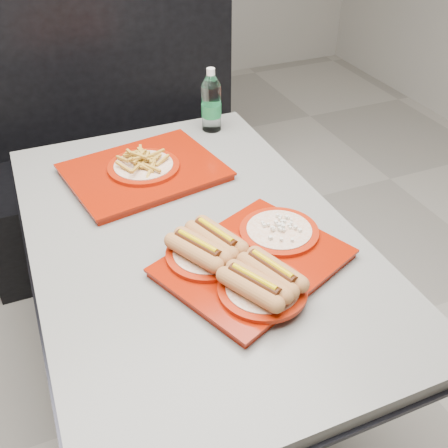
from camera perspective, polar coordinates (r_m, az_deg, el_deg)
name	(u,v)px	position (r m, az deg, el deg)	size (l,w,h in m)	color
ground	(198,389)	(2.07, -2.81, -17.47)	(6.00, 6.00, 0.00)	gray
diner_table	(193,273)	(1.64, -3.41, -5.37)	(0.92, 1.42, 0.75)	black
booth_bench	(118,162)	(2.61, -11.51, 6.65)	(1.30, 0.57, 1.35)	black
tray_near	(248,259)	(1.37, 2.63, -3.81)	(0.56, 0.51, 0.10)	maroon
tray_far	(144,168)	(1.79, -8.72, 6.01)	(0.55, 0.47, 0.10)	maroon
water_bottle	(211,104)	(2.04, -1.39, 12.95)	(0.08, 0.08, 0.24)	silver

